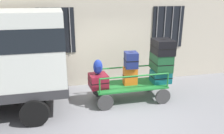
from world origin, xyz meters
TOP-DOWN VIEW (x-y plane):
  - ground_plane at (0.00, 0.00)m, footprint 40.00×40.00m
  - building_wall at (0.00, 2.21)m, footprint 12.00×0.37m
  - luggage_cart at (0.30, 0.50)m, footprint 2.22×1.04m
  - cart_railing at (0.30, 0.50)m, footprint 2.09×0.90m
  - suitcase_left_bottom at (-0.69, 0.52)m, footprint 0.57×0.59m
  - suitcase_midleft_bottom at (0.30, 0.53)m, footprint 0.42×0.27m
  - suitcase_midleft_middle at (0.30, 0.48)m, footprint 0.41×0.44m
  - suitcase_center_bottom at (1.28, 0.48)m, footprint 0.59×0.51m
  - suitcase_center_middle at (1.28, 0.52)m, footprint 0.56×0.82m
  - suitcase_center_top at (1.28, 0.47)m, footprint 0.60×0.75m
  - backpack at (-0.69, 0.53)m, footprint 0.27×0.22m

SIDE VIEW (x-z plane):
  - ground_plane at x=0.00m, z-range 0.00..0.00m
  - luggage_cart at x=0.30m, z-range 0.14..0.66m
  - suitcase_center_bottom at x=1.28m, z-range 0.51..0.90m
  - suitcase_left_bottom at x=-0.69m, z-range 0.51..0.92m
  - suitcase_midleft_bottom at x=0.30m, z-range 0.51..1.07m
  - cart_railing at x=0.30m, z-range 0.66..1.10m
  - backpack at x=-0.69m, z-range 0.92..1.36m
  - suitcase_center_middle at x=1.28m, z-range 0.90..1.43m
  - suitcase_midleft_middle at x=0.30m, z-range 1.07..1.54m
  - suitcase_center_top at x=1.28m, z-range 1.43..1.88m
  - building_wall at x=0.00m, z-range 0.00..5.00m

